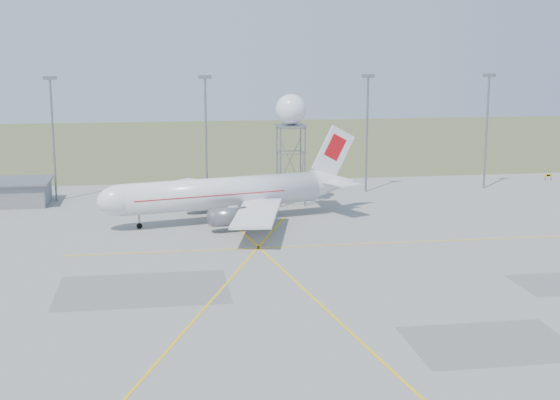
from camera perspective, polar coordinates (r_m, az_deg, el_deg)
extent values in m
plane|color=gray|center=(72.33, 6.09, -9.37)|extent=(400.00, 400.00, 0.00)
cube|color=#505F34|center=(207.65, -3.89, 4.22)|extent=(400.00, 120.00, 0.03)
cylinder|color=gray|center=(133.32, -16.25, 4.18)|extent=(0.36, 0.36, 20.00)
cube|color=gray|center=(132.53, -16.49, 8.56)|extent=(2.20, 0.50, 0.60)
cylinder|color=gray|center=(132.45, -5.43, 4.54)|extent=(0.36, 0.36, 20.00)
cube|color=gray|center=(131.66, -5.51, 8.95)|extent=(2.20, 0.50, 0.60)
cylinder|color=gray|center=(137.00, 6.38, 4.74)|extent=(0.36, 0.36, 20.00)
cube|color=gray|center=(136.23, 6.47, 9.01)|extent=(2.20, 0.50, 0.60)
cylinder|color=gray|center=(144.33, 14.87, 4.76)|extent=(0.36, 0.36, 20.00)
cube|color=gray|center=(143.60, 15.07, 8.81)|extent=(2.20, 0.50, 0.60)
cylinder|color=black|center=(157.46, 18.83, 1.52)|extent=(0.10, 0.10, 0.80)
cylinder|color=black|center=(158.01, 19.21, 1.53)|extent=(0.10, 0.10, 0.80)
cube|color=yellow|center=(157.65, 19.03, 1.72)|extent=(1.60, 0.15, 0.50)
cube|color=black|center=(157.58, 19.05, 1.72)|extent=(0.80, 0.03, 0.30)
cylinder|color=white|center=(113.84, -4.24, 0.52)|extent=(29.35, 10.98, 4.48)
ellipsoid|color=white|center=(110.37, -11.45, -0.01)|extent=(7.99, 5.99, 4.48)
cube|color=black|center=(110.02, -12.15, 0.28)|extent=(2.21, 2.78, 1.09)
cone|color=white|center=(120.36, 3.90, 1.28)|extent=(7.56, 5.89, 4.48)
cube|color=white|center=(119.63, 3.93, 3.50)|extent=(7.06, 1.96, 8.42)
cube|color=red|center=(119.63, 4.03, 3.87)|extent=(3.84, 1.25, 4.32)
cube|color=white|center=(123.21, 2.94, 1.79)|extent=(4.89, 6.81, 0.20)
cube|color=white|center=(116.85, 4.42, 1.25)|extent=(4.89, 6.81, 0.20)
cube|color=white|center=(123.99, -4.93, 0.87)|extent=(15.47, 17.28, 0.40)
cube|color=white|center=(105.27, -1.68, -0.96)|extent=(9.22, 18.65, 0.40)
cylinder|color=slate|center=(120.02, -5.69, 0.02)|extent=(5.16, 3.58, 2.57)
cylinder|color=slate|center=(107.88, -3.74, -1.22)|extent=(5.16, 3.58, 2.57)
cube|color=red|center=(113.17, -5.32, 0.50)|extent=(22.82, 9.49, 0.13)
cylinder|color=black|center=(111.57, -10.25, -1.82)|extent=(0.94, 0.94, 1.01)
cube|color=black|center=(115.28, -3.16, -1.23)|extent=(2.62, 6.79, 1.01)
cylinder|color=gray|center=(115.18, -3.16, -0.98)|extent=(0.32, 0.32, 2.01)
cylinder|color=gray|center=(123.44, 0.04, 2.41)|extent=(0.24, 0.24, 12.79)
cylinder|color=gray|center=(124.10, 1.84, 2.45)|extent=(0.24, 0.24, 12.79)
cylinder|color=gray|center=(127.93, 1.51, 2.72)|extent=(0.24, 0.24, 12.79)
cylinder|color=gray|center=(127.28, -0.23, 2.68)|extent=(0.24, 0.24, 12.79)
cube|color=gray|center=(124.86, 0.80, 5.47)|extent=(4.54, 4.54, 0.25)
sphere|color=white|center=(124.63, 0.80, 6.64)|extent=(4.92, 4.92, 4.92)
cube|color=yellow|center=(128.55, -1.41, 0.73)|extent=(9.07, 4.99, 2.11)
cube|color=yellow|center=(128.04, -0.05, 1.09)|extent=(2.91, 3.18, 1.34)
cube|color=black|center=(127.96, 0.24, 1.12)|extent=(0.73, 2.43, 0.96)
cube|color=gray|center=(128.45, -1.84, 1.29)|extent=(5.22, 3.45, 0.38)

